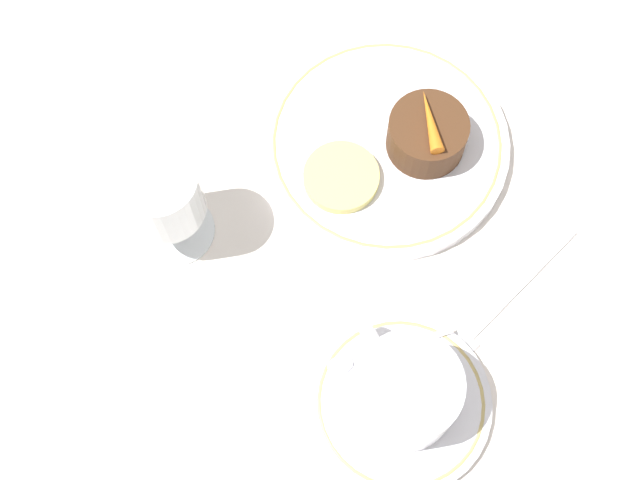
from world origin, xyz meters
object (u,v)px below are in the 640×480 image
Objects in this scene: dessert_cake at (430,139)px; wine_glass at (164,198)px; coffee_cup at (406,391)px; dinner_plate at (387,144)px; fork at (487,319)px.

wine_glass is at bearing 76.57° from dessert_cake.
coffee_cup is 0.25m from wine_glass.
dessert_cake is (-0.03, -0.03, 0.02)m from dinner_plate.
dessert_cake is at bearing -132.90° from dinner_plate.
wine_glass reaches higher than fork.
dinner_plate is 0.21m from wine_glass.
dessert_cake is (-0.05, -0.23, -0.04)m from wine_glass.
fork is at bearing 174.83° from dinner_plate.
dinner_plate is at bearing 47.10° from dessert_cake.
dinner_plate is 0.04m from dessert_cake.
dessert_cake is at bearing -39.42° from coffee_cup.
dessert_cake reaches higher than dinner_plate.
coffee_cup reaches higher than dinner_plate.
fork is at bearing 164.33° from dessert_cake.
dinner_plate is 0.18m from fork.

